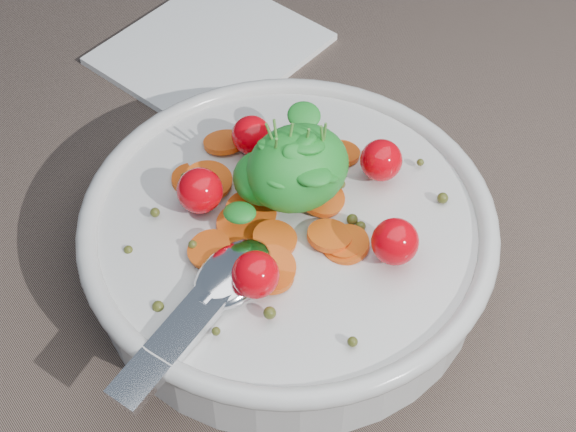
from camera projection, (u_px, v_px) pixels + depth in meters
ground at (317, 266)px, 0.64m from camera, size 6.00×6.00×0.00m
bowl at (288, 238)px, 0.61m from camera, size 0.31×0.28×0.12m
napkin at (211, 49)px, 0.79m from camera, size 0.20×0.19×0.01m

